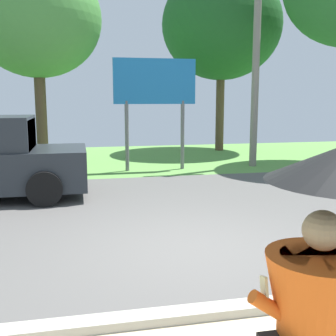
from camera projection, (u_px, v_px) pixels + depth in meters
name	position (u px, v px, depth m)	size (l,w,h in m)	color
ground_plane	(160.00, 205.00, 9.33)	(40.00, 22.00, 0.20)	#565451
monk_pedestrian	(323.00, 318.00, 2.34)	(1.05, 0.95, 2.13)	#E55B19
utility_pole	(257.00, 40.00, 13.66)	(1.80, 0.24, 7.90)	gray
roadside_billboard	(155.00, 90.00, 13.15)	(2.60, 0.12, 3.50)	slate
tree_center_back	(222.00, 25.00, 17.78)	(5.06, 5.06, 7.64)	brown
tree_right_far	(37.00, 19.00, 13.31)	(4.09, 4.09, 6.64)	brown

